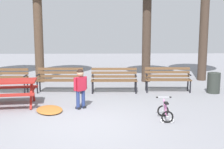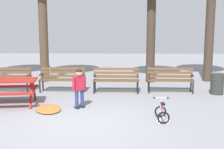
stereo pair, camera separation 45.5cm
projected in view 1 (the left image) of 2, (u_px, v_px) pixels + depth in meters
ground at (84, 124)px, 7.15m from camera, size 36.00×36.00×0.00m
picnic_table at (4, 86)px, 8.63m from camera, size 1.95×1.55×0.79m
park_bench_far_left at (5, 78)px, 10.37m from camera, size 1.61×0.50×0.85m
park_bench_left at (60, 78)px, 10.52m from camera, size 1.62×0.53×0.85m
park_bench_right at (114, 78)px, 10.48m from camera, size 1.61×0.49×0.85m
park_bench_far_right at (168, 77)px, 10.61m from camera, size 1.62×0.53×0.85m
child_standing at (80, 85)px, 8.38m from camera, size 0.35×0.30×1.13m
kids_bicycle at (165, 112)px, 7.46m from camera, size 0.39×0.56×0.54m
leaf_pile at (50, 110)px, 8.24m from camera, size 0.98×1.17×0.07m
trash_bin at (214, 83)px, 10.39m from camera, size 0.44×0.44×0.71m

